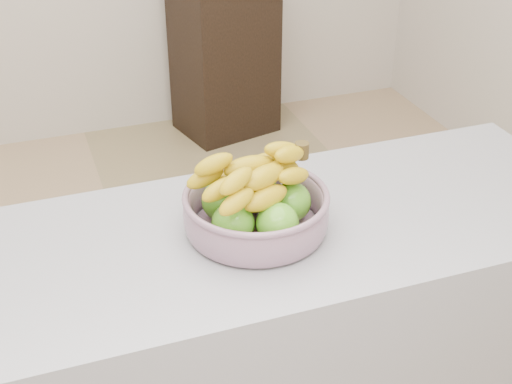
# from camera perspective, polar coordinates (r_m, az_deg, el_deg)

# --- Properties ---
(ground) EXTENTS (4.00, 4.00, 0.00)m
(ground) POSITION_cam_1_polar(r_m,az_deg,el_deg) (2.58, -7.28, -13.91)
(ground) COLOR tan
(ground) RESTS_ON ground
(cabinet) EXTENTS (0.58, 0.50, 0.89)m
(cabinet) POSITION_cam_1_polar(r_m,az_deg,el_deg) (4.00, -2.53, 10.90)
(cabinet) COLOR black
(cabinet) RESTS_ON ground
(fruit_bowl) EXTENTS (0.33, 0.33, 0.19)m
(fruit_bowl) POSITION_cam_1_polar(r_m,az_deg,el_deg) (1.60, -0.02, -1.18)
(fruit_bowl) COLOR #8991A5
(fruit_bowl) RESTS_ON counter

